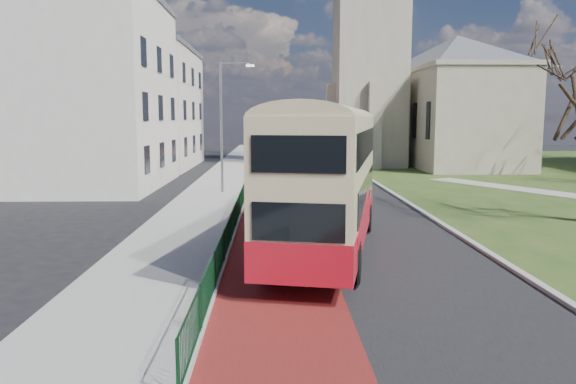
{
  "coord_description": "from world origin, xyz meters",
  "views": [
    {
      "loc": [
        -1.37,
        -16.87,
        4.7
      ],
      "look_at": [
        -0.8,
        3.6,
        2.0
      ],
      "focal_mm": 35.0,
      "sensor_mm": 36.0,
      "label": 1
    }
  ],
  "objects": [
    {
      "name": "kerb_east",
      "position": [
        6.1,
        22.0,
        0.07
      ],
      "size": [
        0.25,
        80.0,
        0.13
      ],
      "primitive_type": "cube",
      "color": "#999993",
      "rests_on": "ground"
    },
    {
      "name": "streetlamp",
      "position": [
        -4.35,
        18.0,
        4.59
      ],
      "size": [
        2.13,
        0.18,
        8.0
      ],
      "color": "gray",
      "rests_on": "pavement_west"
    },
    {
      "name": "pavement_west",
      "position": [
        -5.0,
        20.0,
        0.06
      ],
      "size": [
        4.0,
        120.0,
        0.12
      ],
      "primitive_type": "cube",
      "color": "gray",
      "rests_on": "ground"
    },
    {
      "name": "pedestrian_railing",
      "position": [
        -2.95,
        4.0,
        0.55
      ],
      "size": [
        0.07,
        24.0,
        1.12
      ],
      "color": "#0C361B",
      "rests_on": "ground"
    },
    {
      "name": "ground",
      "position": [
        0.0,
        0.0,
        0.0
      ],
      "size": [
        160.0,
        160.0,
        0.0
      ],
      "primitive_type": "plane",
      "color": "black",
      "rests_on": "ground"
    },
    {
      "name": "street_block_near",
      "position": [
        -14.0,
        22.0,
        6.51
      ],
      "size": [
        10.3,
        14.3,
        13.0
      ],
      "color": "silver",
      "rests_on": "ground"
    },
    {
      "name": "road_carriageway",
      "position": [
        1.5,
        20.0,
        0.01
      ],
      "size": [
        9.0,
        120.0,
        0.01
      ],
      "primitive_type": "cube",
      "color": "black",
      "rests_on": "ground"
    },
    {
      "name": "street_block_far",
      "position": [
        -14.0,
        38.0,
        5.76
      ],
      "size": [
        10.3,
        16.3,
        11.5
      ],
      "color": "beige",
      "rests_on": "ground"
    },
    {
      "name": "gothic_church",
      "position": [
        12.56,
        38.0,
        13.13
      ],
      "size": [
        16.38,
        18.0,
        40.0
      ],
      "color": "gray",
      "rests_on": "ground"
    },
    {
      "name": "bus_lane",
      "position": [
        -1.2,
        20.0,
        0.01
      ],
      "size": [
        3.4,
        120.0,
        0.01
      ],
      "primitive_type": "cube",
      "color": "#591414",
      "rests_on": "ground"
    },
    {
      "name": "bus",
      "position": [
        0.51,
        2.41,
        2.82
      ],
      "size": [
        5.19,
        12.14,
        4.94
      ],
      "rotation": [
        0.0,
        0.0,
        -0.21
      ],
      "color": "#B4101E",
      "rests_on": "ground"
    },
    {
      "name": "kerb_west",
      "position": [
        -3.0,
        20.0,
        0.07
      ],
      "size": [
        0.25,
        120.0,
        0.13
      ],
      "primitive_type": "cube",
      "color": "#999993",
      "rests_on": "ground"
    }
  ]
}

